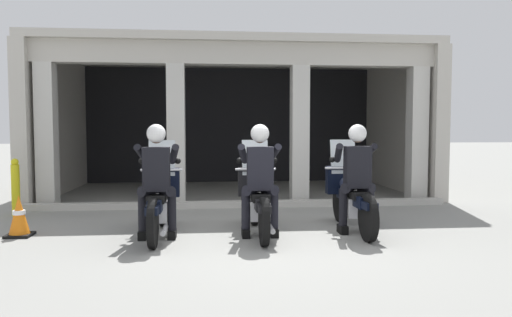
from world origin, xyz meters
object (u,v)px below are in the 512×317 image
(police_officer_center, at_px, (260,170))
(traffic_cone_flank, at_px, (19,216))
(police_officer_right, at_px, (357,169))
(police_officer_left, at_px, (157,171))
(motorcycle_left, at_px, (159,200))
(motorcycle_right, at_px, (351,196))
(bollard_kerbside, at_px, (16,187))
(motorcycle_center, at_px, (258,199))

(police_officer_center, bearing_deg, traffic_cone_flank, 160.44)
(police_officer_center, relative_size, police_officer_right, 1.00)
(police_officer_left, bearing_deg, police_officer_center, -13.85)
(police_officer_left, xyz_separation_m, police_officer_center, (1.42, -0.01, 0.00))
(motorcycle_left, xyz_separation_m, motorcycle_right, (2.84, 0.09, 0.00))
(police_officer_center, xyz_separation_m, police_officer_right, (1.42, 0.10, 0.00))
(motorcycle_left, height_order, police_officer_left, police_officer_left)
(police_officer_left, xyz_separation_m, motorcycle_right, (2.85, 0.37, -0.44))
(motorcycle_left, height_order, motorcycle_right, same)
(police_officer_right, bearing_deg, bollard_kerbside, 151.67)
(bollard_kerbside, bearing_deg, police_officer_left, -37.15)
(police_officer_right, xyz_separation_m, traffic_cone_flank, (-4.80, 0.24, -0.65))
(police_officer_left, bearing_deg, bollard_kerbside, 129.58)
(motorcycle_center, bearing_deg, motorcycle_right, -9.66)
(police_officer_center, distance_m, bollard_kerbside, 4.56)
(police_officer_center, xyz_separation_m, bollard_kerbside, (-4.06, 2.02, -0.44))
(motorcycle_center, xyz_separation_m, police_officer_right, (1.42, -0.18, 0.44))
(motorcycle_right, relative_size, bollard_kerbside, 2.03)
(bollard_kerbside, bearing_deg, police_officer_right, -19.23)
(bollard_kerbside, bearing_deg, motorcycle_center, -23.09)
(traffic_cone_flank, bearing_deg, motorcycle_left, -1.30)
(motorcycle_left, distance_m, traffic_cone_flank, 1.97)
(police_officer_right, bearing_deg, motorcycle_right, 80.64)
(motorcycle_center, height_order, police_officer_center, police_officer_center)
(police_officer_right, bearing_deg, traffic_cone_flank, 168.03)
(motorcycle_center, relative_size, police_officer_center, 1.29)
(police_officer_center, bearing_deg, bollard_kerbside, 139.84)
(police_officer_left, height_order, motorcycle_right, police_officer_left)
(motorcycle_right, distance_m, police_officer_right, 0.52)
(motorcycle_right, bearing_deg, police_officer_left, 178.33)
(motorcycle_left, height_order, bollard_kerbside, motorcycle_left)
(traffic_cone_flank, bearing_deg, motorcycle_center, -1.00)
(police_officer_left, bearing_deg, police_officer_right, -11.50)
(police_officer_center, height_order, motorcycle_right, police_officer_center)
(motorcycle_left, xyz_separation_m, police_officer_center, (1.42, -0.30, 0.44))
(motorcycle_right, xyz_separation_m, bollard_kerbside, (-5.49, 1.63, -0.00))
(motorcycle_right, xyz_separation_m, traffic_cone_flank, (-4.80, -0.04, -0.21))
(motorcycle_center, height_order, police_officer_right, police_officer_right)
(police_officer_left, bearing_deg, motorcycle_left, 76.47)
(motorcycle_center, distance_m, bollard_kerbside, 4.42)
(motorcycle_left, xyz_separation_m, traffic_cone_flank, (-1.96, 0.04, -0.21))
(motorcycle_center, bearing_deg, bollard_kerbside, 143.14)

